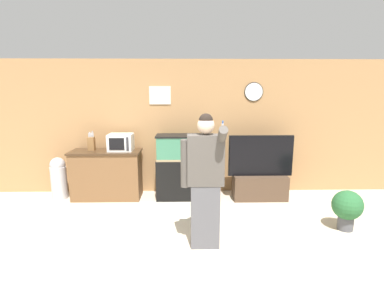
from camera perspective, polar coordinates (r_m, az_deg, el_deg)
ground_plane at (r=3.65m, az=-6.12°, el=-21.51°), size 18.00×18.00×0.00m
wall_back_paneled at (r=5.94m, az=-4.06°, el=4.98°), size 10.00×0.08×2.60m
counter_island at (r=5.90m, az=-15.88°, el=-3.84°), size 1.29×0.58×0.92m
microwave at (r=5.72m, az=-13.40°, el=2.10°), size 0.44×0.39×0.31m
knife_block at (r=5.89m, az=-18.61°, el=1.85°), size 0.12×0.12×0.36m
aquarium_on_stand at (r=5.64m, az=-1.28°, el=-2.51°), size 1.08×0.48×1.21m
tv_on_stand at (r=5.77m, az=12.81°, el=-5.04°), size 1.20×0.40×1.21m
person_standing at (r=3.79m, az=2.43°, el=-5.02°), size 0.55×0.41×1.74m
potted_plant at (r=4.96m, az=27.45°, el=-9.02°), size 0.43×0.43×0.60m
trash_bin at (r=6.19m, az=-24.05°, el=-4.19°), size 0.29×0.29×0.79m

